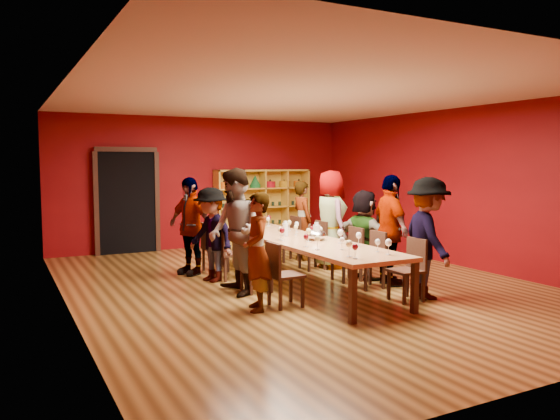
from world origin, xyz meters
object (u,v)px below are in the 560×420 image
object	(u,v)px
person_right_0	(428,238)
person_right_1	(390,230)
person_right_4	(302,220)
chair_person_left_2	(252,260)
chair_person_left_3	(226,250)
person_left_3	(211,235)
chair_person_left_1	(281,271)
person_left_2	(235,232)
spittoon_bowl	(316,235)
wine_bottle	(258,221)
chair_person_right_2	(351,251)
chair_person_right_0	(411,266)
person_right_2	(364,234)
chair_person_right_1	(372,256)
tasting_table	(300,242)
chair_person_right_3	(316,242)
chair_person_right_4	(291,236)
person_left_4	(190,226)
shelving_unit	(262,203)
person_right_3	(331,219)
chair_person_left_4	(211,245)
person_left_1	(257,252)

from	to	relation	value
person_right_0	person_right_1	distance (m)	0.89
person_right_1	person_right_4	size ratio (longest dim) A/B	1.11
person_right_0	person_right_1	xyz separation A→B (m)	(0.04, 0.89, 0.01)
chair_person_left_2	chair_person_left_3	world-z (taller)	same
person_left_3	person_right_0	size ratio (longest dim) A/B	0.89
chair_person_left_1	person_left_2	bearing A→B (deg)	105.92
spittoon_bowl	wine_bottle	size ratio (longest dim) A/B	1.11
chair_person_right_2	spittoon_bowl	xyz separation A→B (m)	(-0.76, -0.14, 0.33)
person_left_2	chair_person_left_3	world-z (taller)	person_left_2
chair_person_right_0	person_right_2	xyz separation A→B (m)	(0.28, 1.49, 0.26)
chair_person_right_1	person_right_2	distance (m)	0.71
tasting_table	person_right_2	size ratio (longest dim) A/B	2.97
tasting_table	chair_person_right_3	world-z (taller)	chair_person_right_3
person_left_2	chair_person_right_0	distance (m)	2.60
tasting_table	chair_person_left_1	xyz separation A→B (m)	(-0.91, -1.07, -0.20)
person_left_2	person_right_2	bearing A→B (deg)	93.33
person_left_2	chair_person_right_4	world-z (taller)	person_left_2
person_left_4	spittoon_bowl	xyz separation A→B (m)	(1.45, -1.87, -0.03)
person_right_1	wine_bottle	distance (m)	2.73
person_left_2	chair_person_left_1	bearing A→B (deg)	19.00
tasting_table	chair_person_right_2	distance (m)	0.94
shelving_unit	chair_person_right_2	xyz separation A→B (m)	(-0.49, -4.43, -0.49)
shelving_unit	person_left_2	bearing A→B (deg)	-120.10
person_left_3	person_right_2	distance (m)	2.57
person_left_4	person_right_3	bearing A→B (deg)	51.92
shelving_unit	person_right_2	size ratio (longest dim) A/B	1.58
chair_person_left_4	person_right_1	world-z (taller)	person_right_1
person_left_2	person_left_3	distance (m)	1.04
spittoon_bowl	wine_bottle	bearing A→B (deg)	91.78
chair_person_right_4	person_left_4	bearing A→B (deg)	-171.06
person_left_1	person_right_4	world-z (taller)	person_right_4
person_right_1	chair_person_right_1	bearing A→B (deg)	102.18
chair_person_left_4	wine_bottle	distance (m)	1.07
person_right_1	tasting_table	bearing A→B (deg)	72.77
chair_person_right_2	person_left_4	bearing A→B (deg)	141.87
shelving_unit	person_right_2	xyz separation A→B (m)	(-0.21, -4.43, -0.23)
person_left_3	chair_person_left_4	bearing A→B (deg)	141.92
chair_person_left_3	chair_person_left_4	world-z (taller)	same
chair_person_right_0	spittoon_bowl	world-z (taller)	spittoon_bowl
chair_person_left_1	chair_person_right_1	bearing A→B (deg)	11.14
chair_person_left_4	chair_person_right_2	world-z (taller)	same
chair_person_right_3	spittoon_bowl	xyz separation A→B (m)	(-0.76, -1.25, 0.33)
chair_person_left_3	person_right_2	xyz separation A→B (m)	(2.10, -1.01, 0.26)
person_left_2	person_right_3	distance (m)	2.65
chair_person_left_1	wine_bottle	distance (m)	3.02
person_right_0	person_right_4	world-z (taller)	person_right_0
chair_person_left_2	chair_person_left_3	xyz separation A→B (m)	(0.00, 1.02, 0.00)
chair_person_right_2	person_right_3	distance (m)	1.23
chair_person_right_0	chair_person_right_4	xyz separation A→B (m)	(0.00, 3.57, 0.00)
chair_person_left_4	chair_person_right_4	bearing A→B (deg)	10.83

